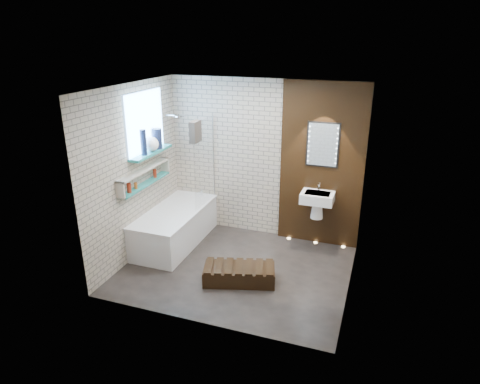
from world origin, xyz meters
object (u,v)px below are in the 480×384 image
at_px(bath_screen, 204,163).
at_px(washbasin, 317,201).
at_px(led_mirror, 323,145).
at_px(walnut_step, 239,274).
at_px(bathtub, 175,226).

bearing_deg(bath_screen, washbasin, 5.78).
height_order(led_mirror, walnut_step, led_mirror).
relative_size(bath_screen, washbasin, 2.41).
bearing_deg(bathtub, walnut_step, -28.65).
distance_m(bath_screen, walnut_step, 1.96).
relative_size(bath_screen, led_mirror, 2.00).
bearing_deg(bath_screen, bathtub, -128.90).
xyz_separation_m(bath_screen, led_mirror, (1.82, 0.34, 0.37)).
relative_size(led_mirror, walnut_step, 0.72).
bearing_deg(bathtub, washbasin, 16.01).
bearing_deg(bath_screen, walnut_step, -49.46).
distance_m(bathtub, led_mirror, 2.68).
bearing_deg(walnut_step, bathtub, 151.35).
height_order(bathtub, led_mirror, led_mirror).
bearing_deg(led_mirror, bathtub, -160.22).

